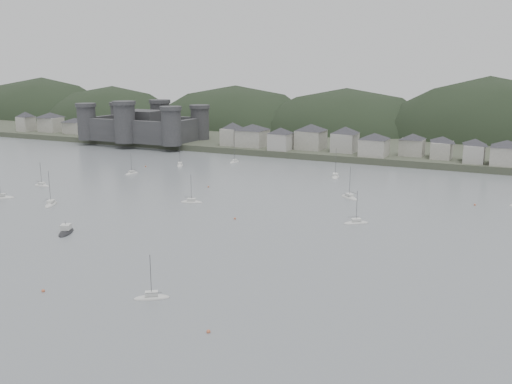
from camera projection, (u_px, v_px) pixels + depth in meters
The scene contains 9 objects.
ground at pixel (78, 305), 101.81m from camera, with size 900.00×900.00×0.00m, color slate.
far_shore_land at pixel (403, 131), 360.61m from camera, with size 900.00×250.00×3.00m, color #383D2D.
forested_ridge at pixel (402, 157), 338.89m from camera, with size 851.55×103.94×102.57m.
castle at pixel (143, 125), 308.22m from camera, with size 66.00×43.00×20.00m.
waterfront_town at pixel (471, 147), 239.50m from camera, with size 451.48×28.46×12.92m.
sailboat_lead at pixel (335, 177), 219.22m from camera, with size 5.02×9.53×12.42m.
moored_fleet at pixel (116, 214), 163.99m from camera, with size 259.18×168.70×12.93m.
motor_launch_far at pixel (66, 232), 145.92m from camera, with size 6.57×8.91×4.01m.
mooring_buoys at pixel (230, 222), 155.83m from camera, with size 166.32×122.51×0.70m.
Camera 1 is at (70.55, -71.14, 42.66)m, focal length 39.07 mm.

